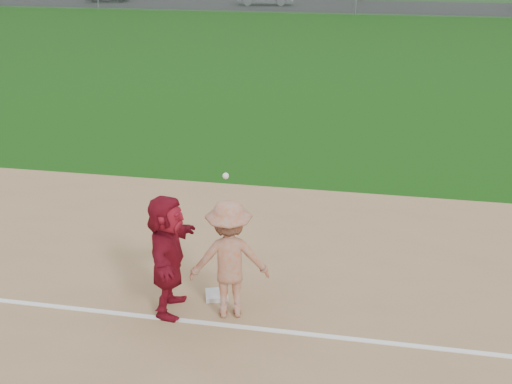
# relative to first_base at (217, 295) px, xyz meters

# --- Properties ---
(ground) EXTENTS (160.00, 160.00, 0.00)m
(ground) POSITION_rel_first_base_xyz_m (0.36, 0.03, -0.06)
(ground) COLOR #13440D
(ground) RESTS_ON ground
(foul_line) EXTENTS (60.00, 0.10, 0.01)m
(foul_line) POSITION_rel_first_base_xyz_m (0.36, -0.77, -0.04)
(foul_line) COLOR white
(foul_line) RESTS_ON infield_dirt
(parking_asphalt) EXTENTS (120.00, 10.00, 0.01)m
(parking_asphalt) POSITION_rel_first_base_xyz_m (0.36, 46.03, -0.06)
(parking_asphalt) COLOR black
(parking_asphalt) RESTS_ON ground
(first_base) EXTENTS (0.45, 0.45, 0.08)m
(first_base) POSITION_rel_first_base_xyz_m (0.00, 0.00, 0.00)
(first_base) COLOR silver
(first_base) RESTS_ON infield_dirt
(base_runner) EXTENTS (0.76, 1.86, 1.95)m
(base_runner) POSITION_rel_first_base_xyz_m (-0.63, -0.50, 0.93)
(base_runner) COLOR maroon
(base_runner) RESTS_ON infield_dirt
(first_base_play) EXTENTS (1.37, 1.00, 2.31)m
(first_base_play) POSITION_rel_first_base_xyz_m (0.32, -0.42, 0.91)
(first_base_play) COLOR #98989B
(first_base_play) RESTS_ON infield_dirt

